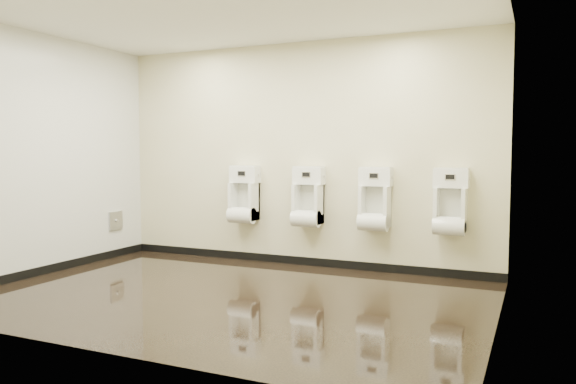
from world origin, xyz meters
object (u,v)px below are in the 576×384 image
at_px(urinal_0, 244,199).
at_px(urinal_2, 375,204).
at_px(access_panel, 116,221).
at_px(urinal_3, 450,207).
at_px(urinal_1, 308,201).

relative_size(urinal_0, urinal_2, 1.00).
distance_m(access_panel, urinal_3, 4.40).
bearing_deg(access_panel, urinal_3, 5.49).
relative_size(access_panel, urinal_0, 0.34).
relative_size(access_panel, urinal_1, 0.34).
height_order(access_panel, urinal_1, urinal_1).
height_order(access_panel, urinal_2, urinal_2).
height_order(urinal_2, urinal_3, same).
xyz_separation_m(urinal_0, urinal_3, (2.61, 0.00, 0.00)).
xyz_separation_m(urinal_0, urinal_2, (1.75, 0.00, 0.00)).
xyz_separation_m(access_panel, urinal_2, (3.51, 0.42, 0.32)).
bearing_deg(urinal_0, urinal_1, 0.00).
bearing_deg(urinal_3, access_panel, -174.51).
bearing_deg(urinal_1, access_panel, -171.02).
xyz_separation_m(access_panel, urinal_3, (4.37, 0.42, 0.32)).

